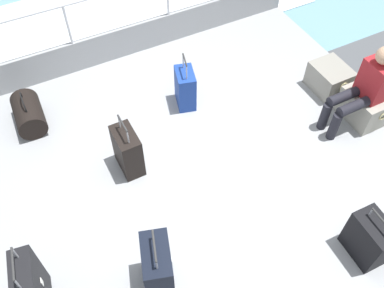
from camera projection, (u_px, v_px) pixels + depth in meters
The scene contains 13 objects.
ground_plane at pixel (197, 164), 4.89m from camera, with size 4.40×5.20×0.06m, color #939699.
gunwale_port at pixel (124, 42), 5.90m from camera, with size 0.06×5.20×0.45m, color #939699.
railing_port at pixel (119, 6), 5.46m from camera, with size 0.04×4.20×1.02m.
sea_wake at pixel (97, 22), 7.13m from camera, with size 12.00×12.00×0.01m.
cargo_crate_0 at pixel (329, 78), 5.50m from camera, with size 0.53×0.41×0.35m.
cargo_crate_1 at pixel (365, 106), 5.17m from camera, with size 0.56×0.43×0.39m.
passenger_seated at pixel (363, 88), 4.82m from camera, with size 0.34×0.66×1.09m.
suitcase_0 at pixel (185, 88), 5.27m from camera, with size 0.39×0.30×0.72m.
suitcase_1 at pixel (128, 151), 4.62m from camera, with size 0.40×0.23×0.74m.
suitcase_2 at pixel (158, 268), 3.75m from camera, with size 0.49×0.37×0.78m.
suitcase_3 at pixel (369, 239), 3.99m from camera, with size 0.42×0.27×0.63m.
suitcase_4 at pixel (32, 288), 3.61m from camera, with size 0.46×0.25×0.86m.
duffel_bag at pixel (29, 114), 5.11m from camera, with size 0.58×0.36×0.49m.
Camera 1 is at (2.53, -1.37, 3.93)m, focal length 39.71 mm.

